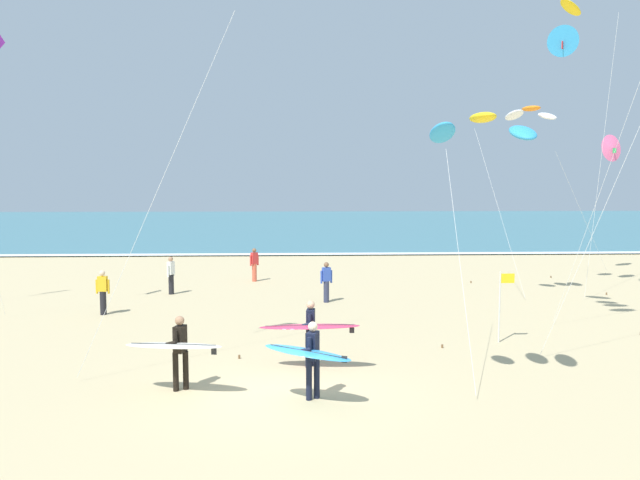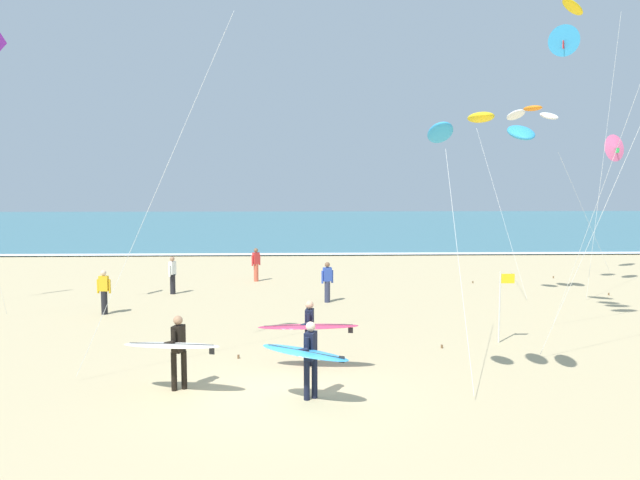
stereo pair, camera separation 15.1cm
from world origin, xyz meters
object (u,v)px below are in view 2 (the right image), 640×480
at_px(kite_arc_golden_distant, 480,128).
at_px(kite_arc_amber_extra, 532,114).
at_px(lifeguard_flag, 502,300).
at_px(bystander_white_top, 173,275).
at_px(kite_delta_cobalt_close, 565,43).
at_px(bystander_blue_top, 327,282).
at_px(kite_delta_rose_high, 615,148).
at_px(bystander_yellow_top, 104,292).
at_px(bystander_red_top, 256,264).
at_px(surfer_third, 309,328).
at_px(surfer_lead, 308,354).
at_px(surfer_trailing, 175,347).

distance_m(kite_arc_golden_distant, kite_arc_amber_extra, 12.34).
bearing_deg(kite_arc_golden_distant, lifeguard_flag, 65.77).
xyz_separation_m(bystander_white_top, lifeguard_flag, (11.26, -8.31, 0.45)).
height_order(kite_delta_cobalt_close, bystander_blue_top, kite_delta_cobalt_close).
distance_m(kite_delta_rose_high, bystander_blue_top, 17.55).
bearing_deg(kite_arc_amber_extra, lifeguard_flag, -116.30).
relative_size(bystander_blue_top, lifeguard_flag, 0.76).
bearing_deg(kite_arc_golden_distant, bystander_yellow_top, 139.73).
height_order(kite_delta_cobalt_close, bystander_red_top, kite_delta_cobalt_close).
relative_size(kite_arc_amber_extra, bystander_yellow_top, 4.81).
bearing_deg(kite_arc_golden_distant, kite_delta_cobalt_close, 56.09).
bearing_deg(surfer_third, lifeguard_flag, 22.57).
bearing_deg(lifeguard_flag, surfer_third, -157.43).
bearing_deg(lifeguard_flag, bystander_blue_top, 127.46).
xyz_separation_m(bystander_yellow_top, bystander_white_top, (1.61, 3.98, 0.00)).
xyz_separation_m(kite_delta_cobalt_close, lifeguard_flag, (-2.53, -2.20, -7.83)).
bearing_deg(bystander_blue_top, bystander_white_top, 162.52).
bearing_deg(bystander_blue_top, bystander_yellow_top, -166.35).
xyz_separation_m(surfer_third, kite_delta_rose_high, (15.82, 15.89, 5.38)).
relative_size(kite_arc_golden_distant, kite_delta_cobalt_close, 0.63).
height_order(kite_arc_golden_distant, bystander_white_top, kite_arc_golden_distant).
bearing_deg(kite_delta_rose_high, kite_arc_golden_distant, -123.91).
bearing_deg(kite_delta_cobalt_close, surfer_lead, -140.06).
bearing_deg(kite_arc_golden_distant, surfer_lead, 179.27).
relative_size(surfer_trailing, kite_arc_amber_extra, 0.30).
distance_m(bystander_yellow_top, lifeguard_flag, 13.58).
xyz_separation_m(bystander_blue_top, bystander_white_top, (-6.44, 2.03, 0.00)).
xyz_separation_m(surfer_trailing, kite_delta_cobalt_close, (11.20, 6.22, 8.06)).
bearing_deg(bystander_white_top, surfer_lead, -66.95).
distance_m(surfer_lead, lifeguard_flag, 7.41).
distance_m(kite_arc_golden_distant, kite_delta_cobalt_close, 9.00).
relative_size(kite_arc_golden_distant, lifeguard_flag, 2.91).
distance_m(surfer_third, bystander_red_top, 14.11).
distance_m(bystander_yellow_top, bystander_red_top, 8.73).
relative_size(kite_delta_rose_high, kite_delta_cobalt_close, 0.74).
distance_m(kite_delta_rose_high, kite_delta_cobalt_close, 13.91).
height_order(surfer_lead, bystander_white_top, surfer_lead).
relative_size(surfer_trailing, kite_arc_golden_distant, 0.38).
height_order(kite_delta_rose_high, kite_delta_cobalt_close, kite_delta_cobalt_close).
bearing_deg(kite_arc_golden_distant, surfer_third, 145.79).
relative_size(surfer_third, kite_arc_amber_extra, 0.34).
distance_m(bystander_yellow_top, bystander_white_top, 4.29).
bearing_deg(bystander_white_top, kite_delta_cobalt_close, -23.91).
bearing_deg(bystander_yellow_top, surfer_trailing, -63.33).
height_order(kite_delta_rose_high, lifeguard_flag, kite_delta_rose_high).
distance_m(surfer_third, bystander_blue_top, 8.69).
bearing_deg(kite_arc_amber_extra, bystander_blue_top, -179.88).
bearing_deg(bystander_yellow_top, bystander_white_top, 68.02).
height_order(kite_delta_cobalt_close, bystander_yellow_top, kite_delta_cobalt_close).
relative_size(surfer_trailing, bystander_yellow_top, 1.46).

